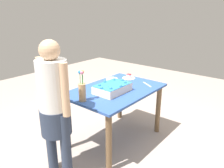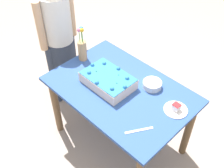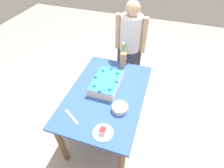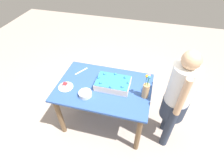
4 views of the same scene
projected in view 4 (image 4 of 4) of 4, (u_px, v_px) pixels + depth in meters
name	position (u px, v px, depth m)	size (l,w,h in m)	color
ground_plane	(105.00, 120.00, 2.87)	(8.00, 8.00, 0.00)	#AC9A8D
dining_table	(104.00, 93.00, 2.44)	(1.27, 0.86, 0.76)	#2F539D
sheet_cake	(113.00, 83.00, 2.32)	(0.45, 0.30, 0.13)	#FBDFC9
serving_plate_with_slice	(66.00, 86.00, 2.33)	(0.20, 0.20, 0.07)	white
cake_knife	(81.00, 71.00, 2.58)	(0.22, 0.02, 0.00)	silver
flower_vase	(146.00, 89.00, 2.13)	(0.08, 0.08, 0.36)	tan
fruit_bowl	(85.00, 94.00, 2.21)	(0.17, 0.17, 0.06)	silver
person_standing	(178.00, 97.00, 2.08)	(0.31, 0.45, 1.49)	#2B354A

